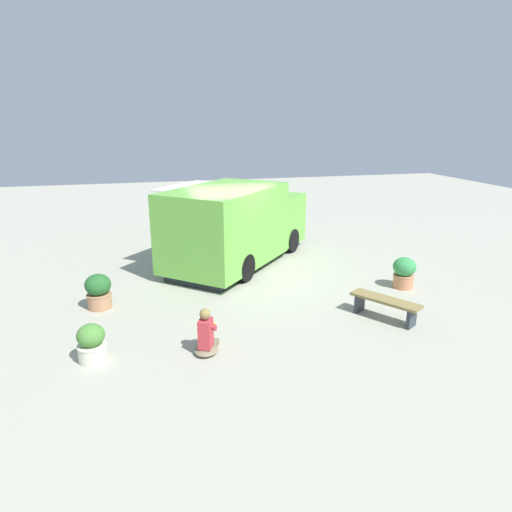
{
  "coord_description": "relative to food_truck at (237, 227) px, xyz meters",
  "views": [
    {
      "loc": [
        -11.61,
        2.47,
        4.13
      ],
      "look_at": [
        -2.22,
        0.06,
        1.16
      ],
      "focal_mm": 31.4,
      "sensor_mm": 36.0,
      "label": 1
    }
  ],
  "objects": [
    {
      "name": "ground_plane",
      "position": [
        -0.95,
        0.17,
        -1.11
      ],
      "size": [
        40.0,
        40.0,
        0.0
      ],
      "primitive_type": "plane",
      "color": "#A5A593"
    },
    {
      "name": "person_customer",
      "position": [
        -5.16,
        1.68,
        -0.78
      ],
      "size": [
        0.75,
        0.61,
        0.89
      ],
      "color": "#776E53",
      "rests_on": "ground_plane"
    },
    {
      "name": "food_truck",
      "position": [
        0.0,
        0.0,
        0.0
      ],
      "size": [
        5.41,
        5.17,
        2.33
      ],
      "color": "#67B841",
      "rests_on": "ground_plane"
    },
    {
      "name": "planter_flowering_far",
      "position": [
        -3.1,
        -3.68,
        -0.69
      ],
      "size": [
        0.57,
        0.57,
        0.8
      ],
      "color": "#C07A54",
      "rests_on": "ground_plane"
    },
    {
      "name": "planter_flowering_near",
      "position": [
        -2.53,
        3.75,
        -0.7
      ],
      "size": [
        0.58,
        0.58,
        0.81
      ],
      "color": "#AD7A55",
      "rests_on": "ground_plane"
    },
    {
      "name": "plaza_bench",
      "position": [
        -4.68,
        -2.24,
        -0.76
      ],
      "size": [
        1.48,
        1.16,
        0.47
      ],
      "color": "olive",
      "rests_on": "ground_plane"
    },
    {
      "name": "planter_flowering_side",
      "position": [
        -4.96,
        3.69,
        -0.76
      ],
      "size": [
        0.52,
        0.52,
        0.7
      ],
      "color": "beige",
      "rests_on": "ground_plane"
    }
  ]
}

